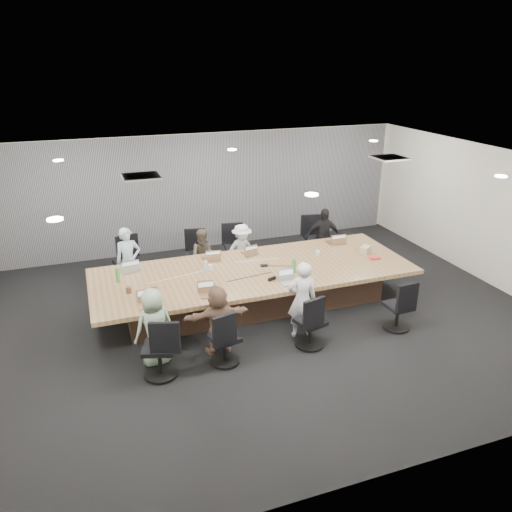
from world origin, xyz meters
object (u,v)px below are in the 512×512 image
object	(u,v)px
conference_table	(254,286)
chair_7	(398,310)
chair_0	(128,266)
laptop_0	(132,268)
chair_3	(316,242)
bottle_green_right	(294,266)
person_1	(204,256)
person_5	(218,320)
person_6	(302,300)
person_4	(154,327)
laptop_5	(209,296)
stapler	(272,279)
mug_brown	(129,290)
laptop_4	(148,305)
laptop_1	(210,258)
laptop_3	(335,242)
canvas_bag	(365,250)
person_3	(323,237)
chair_1	(200,258)
chair_4	(159,352)
laptop_6	(289,283)
chair_5	(225,342)
laptop_2	(250,253)
snack_packet	(375,258)
person_2	(242,251)
bottle_green_left	(118,275)
bottle_clear	(206,266)
chair_6	(310,326)
person_0	(129,261)
chair_2	(237,252)

from	to	relation	value
conference_table	chair_7	distance (m)	2.67
chair_0	laptop_0	xyz separation A→B (m)	(0.00, -0.90, 0.32)
chair_3	bottle_green_right	bearing A→B (deg)	66.01
person_1	person_5	world-z (taller)	person_1
person_6	person_4	bearing A→B (deg)	11.66
laptop_5	stapler	world-z (taller)	stapler
mug_brown	person_1	bearing A→B (deg)	42.82
chair_3	laptop_4	size ratio (longest dim) A/B	2.47
laptop_1	laptop_3	size ratio (longest dim) A/B	0.92
stapler	canvas_bag	size ratio (longest dim) A/B	0.62
person_3	bottle_green_right	distance (m)	2.28
chair_1	bottle_green_right	xyz separation A→B (m)	(1.29, -2.08, 0.46)
chair_4	canvas_bag	xyz separation A→B (m)	(4.51, 1.74, 0.41)
chair_0	bottle_green_right	bearing A→B (deg)	131.18
laptop_6	laptop_4	bearing A→B (deg)	-179.07
chair_5	laptop_2	size ratio (longest dim) A/B	2.40
person_5	snack_packet	xyz separation A→B (m)	(3.51, 1.04, 0.18)
person_2	laptop_1	bearing A→B (deg)	-156.66
conference_table	bottle_green_left	world-z (taller)	bottle_green_left
laptop_0	mug_brown	size ratio (longest dim) A/B	3.11
chair_7	canvas_bag	world-z (taller)	canvas_bag
canvas_bag	snack_packet	bearing A→B (deg)	-88.62
laptop_2	person_4	bearing A→B (deg)	31.25
chair_5	laptop_1	distance (m)	2.57
bottle_clear	laptop_2	bearing A→B (deg)	28.39
bottle_green_right	laptop_3	bearing A→B (deg)	38.61
laptop_4	laptop_5	distance (m)	1.01
chair_6	person_6	world-z (taller)	person_6
person_3	laptop_3	bearing A→B (deg)	-77.74
chair_6	chair_7	xyz separation A→B (m)	(1.69, 0.00, -0.01)
chair_4	person_2	distance (m)	3.82
bottle_green_left	bottle_clear	xyz separation A→B (m)	(1.58, -0.08, -0.02)
person_4	laptop_6	distance (m)	2.53
laptop_3	laptop_4	bearing A→B (deg)	24.36
person_0	mug_brown	world-z (taller)	person_0
conference_table	chair_1	xyz separation A→B (m)	(-0.64, 1.70, 0.01)
person_1	laptop_3	bearing A→B (deg)	1.39
chair_5	laptop_1	world-z (taller)	laptop_1
chair_3	person_2	distance (m)	1.97
laptop_3	person_2	bearing A→B (deg)	-12.31
chair_7	person_6	xyz separation A→B (m)	(-1.69, 0.35, 0.32)
chair_4	person_5	world-z (taller)	person_5
person_3	bottle_clear	bearing A→B (deg)	-147.10
person_5	bottle_green_right	xyz separation A→B (m)	(1.74, 0.97, 0.29)
laptop_6	laptop_0	bearing A→B (deg)	148.82
person_2	mug_brown	world-z (taller)	person_2
person_1	snack_packet	world-z (taller)	person_1
laptop_5	person_2	bearing A→B (deg)	64.71
person_1	mug_brown	world-z (taller)	person_1
chair_1	chair_2	bearing A→B (deg)	-166.24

